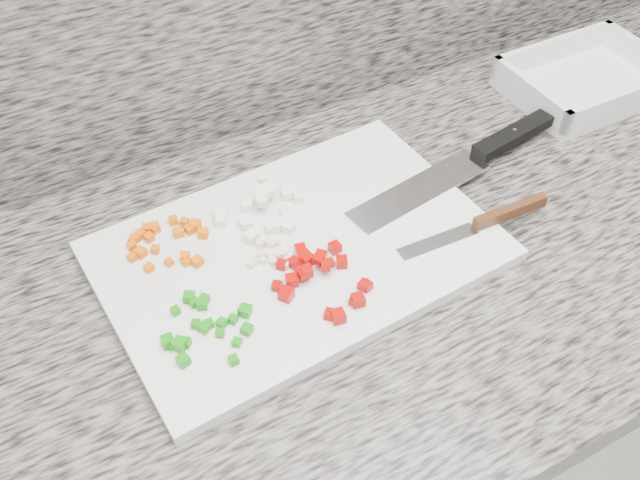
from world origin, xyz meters
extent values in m
cube|color=beige|center=(0.00, 1.44, 0.43)|extent=(3.92, 0.62, 0.86)
cube|color=#66605A|center=(0.00, 1.44, 0.88)|extent=(3.96, 0.64, 0.04)
cube|color=silver|center=(-0.11, 1.48, 0.91)|extent=(0.48, 0.34, 0.02)
cube|color=#D65704|center=(-0.29, 1.56, 0.92)|extent=(0.01, 0.01, 0.01)
cube|color=#D65704|center=(-0.28, 1.53, 0.92)|extent=(0.01, 0.01, 0.01)
cube|color=#D65704|center=(-0.23, 1.52, 0.92)|extent=(0.01, 0.01, 0.01)
cube|color=#D65704|center=(-0.20, 1.57, 0.92)|extent=(0.02, 0.02, 0.01)
cube|color=#D65704|center=(-0.20, 1.57, 0.92)|extent=(0.01, 0.01, 0.01)
cube|color=#D65704|center=(-0.27, 1.59, 0.92)|extent=(0.01, 0.01, 0.01)
cube|color=#D65704|center=(-0.28, 1.57, 0.92)|extent=(0.01, 0.01, 0.01)
cube|color=#D65704|center=(-0.21, 1.58, 0.92)|extent=(0.01, 0.01, 0.01)
cube|color=#D65704|center=(-0.26, 1.55, 0.92)|extent=(0.01, 0.01, 0.01)
cube|color=#D65704|center=(-0.21, 1.57, 0.92)|extent=(0.01, 0.01, 0.01)
cube|color=#D65704|center=(-0.20, 1.55, 0.92)|extent=(0.02, 0.02, 0.01)
cube|color=#D65704|center=(-0.26, 1.58, 0.92)|extent=(0.01, 0.01, 0.01)
cube|color=#D65704|center=(-0.24, 1.52, 0.92)|extent=(0.01, 0.01, 0.01)
cube|color=#D65704|center=(-0.25, 1.59, 0.92)|extent=(0.01, 0.01, 0.01)
cube|color=#D65704|center=(-0.23, 1.57, 0.92)|extent=(0.01, 0.01, 0.01)
cube|color=#D65704|center=(-0.25, 1.53, 0.92)|extent=(0.01, 0.01, 0.01)
cube|color=#D65704|center=(-0.28, 1.56, 0.92)|extent=(0.02, 0.02, 0.01)
cube|color=#D65704|center=(-0.28, 1.58, 0.92)|extent=(0.01, 0.01, 0.01)
cube|color=#D65704|center=(-0.25, 1.59, 0.92)|extent=(0.01, 0.01, 0.01)
cube|color=#D65704|center=(-0.22, 1.51, 0.92)|extent=(0.01, 0.01, 0.01)
cube|color=#D65704|center=(-0.26, 1.59, 0.92)|extent=(0.01, 0.01, 0.01)
cube|color=#D65704|center=(-0.22, 1.59, 0.92)|extent=(0.01, 0.01, 0.01)
cube|color=#D65704|center=(-0.28, 1.58, 0.92)|extent=(0.01, 0.01, 0.01)
cube|color=white|center=(-0.12, 1.56, 0.93)|extent=(0.02, 0.02, 0.01)
cube|color=white|center=(-0.11, 1.52, 0.92)|extent=(0.02, 0.02, 0.01)
cube|color=white|center=(-0.12, 1.52, 0.92)|extent=(0.01, 0.01, 0.01)
cube|color=white|center=(-0.13, 1.57, 0.92)|extent=(0.01, 0.01, 0.01)
cube|color=white|center=(-0.10, 1.51, 0.92)|extent=(0.02, 0.02, 0.01)
cube|color=white|center=(-0.15, 1.54, 0.92)|extent=(0.02, 0.02, 0.01)
cube|color=white|center=(-0.08, 1.56, 0.92)|extent=(0.01, 0.01, 0.01)
cube|color=white|center=(-0.17, 1.57, 0.92)|extent=(0.02, 0.02, 0.01)
cube|color=white|center=(-0.10, 1.54, 0.92)|extent=(0.01, 0.01, 0.01)
cube|color=white|center=(-0.07, 1.55, 0.92)|extent=(0.02, 0.02, 0.01)
cube|color=white|center=(-0.09, 1.61, 0.92)|extent=(0.01, 0.01, 0.01)
cube|color=white|center=(-0.17, 1.57, 0.92)|extent=(0.02, 0.02, 0.01)
cube|color=white|center=(-0.10, 1.51, 0.92)|extent=(0.01, 0.01, 0.01)
cube|color=white|center=(-0.08, 1.56, 0.92)|extent=(0.02, 0.02, 0.01)
cube|color=white|center=(-0.13, 1.57, 0.92)|extent=(0.01, 0.01, 0.01)
cube|color=white|center=(-0.12, 1.56, 0.93)|extent=(0.02, 0.02, 0.01)
cube|color=white|center=(-0.17, 1.56, 0.92)|extent=(0.02, 0.02, 0.01)
cube|color=white|center=(-0.07, 1.57, 0.92)|extent=(0.01, 0.01, 0.01)
cube|color=white|center=(-0.15, 1.52, 0.92)|extent=(0.02, 0.02, 0.01)
cube|color=white|center=(-0.10, 1.57, 0.93)|extent=(0.01, 0.01, 0.01)
cube|color=white|center=(-0.15, 1.55, 0.92)|extent=(0.01, 0.01, 0.01)
cube|color=white|center=(-0.11, 1.57, 0.93)|extent=(0.02, 0.02, 0.01)
cube|color=white|center=(-0.15, 1.54, 0.92)|extent=(0.02, 0.02, 0.01)
cube|color=white|center=(-0.09, 1.59, 0.92)|extent=(0.01, 0.01, 0.01)
cube|color=white|center=(-0.10, 1.52, 0.92)|extent=(0.02, 0.02, 0.01)
cube|color=#157C0B|center=(-0.29, 1.39, 0.92)|extent=(0.01, 0.01, 0.01)
cube|color=#157C0B|center=(-0.24, 1.36, 0.92)|extent=(0.01, 0.01, 0.01)
cube|color=#157C0B|center=(-0.22, 1.41, 0.92)|extent=(0.01, 0.01, 0.01)
cube|color=#157C0B|center=(-0.24, 1.40, 0.92)|extent=(0.01, 0.01, 0.01)
cube|color=#157C0B|center=(-0.21, 1.42, 0.92)|extent=(0.02, 0.02, 0.01)
cube|color=#157C0B|center=(-0.25, 1.42, 0.92)|extent=(0.01, 0.01, 0.01)
cube|color=#157C0B|center=(-0.23, 1.41, 0.92)|extent=(0.01, 0.01, 0.01)
cube|color=#157C0B|center=(-0.26, 1.43, 0.92)|extent=(0.01, 0.01, 0.01)
cube|color=#157C0B|center=(-0.28, 1.41, 0.92)|extent=(0.01, 0.01, 0.01)
cube|color=#157C0B|center=(-0.21, 1.39, 0.92)|extent=(0.02, 0.02, 0.01)
cube|color=#157C0B|center=(-0.25, 1.46, 0.92)|extent=(0.02, 0.02, 0.01)
cube|color=#157C0B|center=(-0.24, 1.45, 0.92)|extent=(0.01, 0.01, 0.01)
cube|color=#157C0B|center=(-0.25, 1.46, 0.92)|extent=(0.01, 0.01, 0.01)
cube|color=#157C0B|center=(-0.24, 1.45, 0.92)|extent=(0.01, 0.01, 0.01)
cube|color=#157C0B|center=(-0.27, 1.46, 0.92)|extent=(0.01, 0.01, 0.01)
cube|color=#157C0B|center=(-0.23, 1.38, 0.92)|extent=(0.01, 0.01, 0.01)
cube|color=#157C0B|center=(-0.29, 1.42, 0.92)|extent=(0.01, 0.01, 0.01)
cube|color=#157C0B|center=(-0.29, 1.41, 0.92)|extent=(0.01, 0.01, 0.01)
cube|color=#157C0B|center=(-0.29, 1.41, 0.92)|extent=(0.02, 0.02, 0.01)
cube|color=#157C0B|center=(-0.25, 1.42, 0.92)|extent=(0.01, 0.01, 0.01)
cube|color=#9E0602|center=(-0.16, 1.43, 0.92)|extent=(0.02, 0.02, 0.01)
cube|color=#9E0602|center=(-0.16, 1.42, 0.92)|extent=(0.02, 0.02, 0.01)
cube|color=#9E0602|center=(-0.13, 1.43, 0.92)|extent=(0.02, 0.02, 0.01)
cube|color=#9E0602|center=(-0.09, 1.43, 0.93)|extent=(0.01, 0.01, 0.01)
cube|color=#9E0602|center=(-0.09, 1.37, 0.92)|extent=(0.02, 0.02, 0.01)
cube|color=#9E0602|center=(-0.12, 1.36, 0.92)|extent=(0.02, 0.02, 0.01)
cube|color=#9E0602|center=(-0.07, 1.45, 0.92)|extent=(0.01, 0.01, 0.01)
cube|color=#9E0602|center=(-0.09, 1.45, 0.92)|extent=(0.02, 0.02, 0.01)
cube|color=#9E0602|center=(-0.13, 1.37, 0.92)|extent=(0.02, 0.02, 0.01)
cube|color=#9E0602|center=(-0.07, 1.38, 0.92)|extent=(0.01, 0.01, 0.01)
cube|color=#9E0602|center=(-0.08, 1.43, 0.92)|extent=(0.02, 0.02, 0.01)
cube|color=#9E0602|center=(-0.10, 1.44, 0.93)|extent=(0.01, 0.01, 0.01)
cube|color=#9E0602|center=(-0.11, 1.47, 0.92)|extent=(0.02, 0.02, 0.01)
cube|color=#9E0602|center=(-0.12, 1.43, 0.93)|extent=(0.02, 0.02, 0.01)
cube|color=#9E0602|center=(-0.11, 1.45, 0.92)|extent=(0.02, 0.02, 0.01)
cube|color=#9E0602|center=(-0.13, 1.46, 0.92)|extent=(0.01, 0.01, 0.01)
cube|color=#9E0602|center=(-0.14, 1.46, 0.92)|extent=(0.02, 0.02, 0.01)
cube|color=#9E0602|center=(-0.11, 1.45, 0.92)|extent=(0.01, 0.01, 0.01)
cube|color=#9E0602|center=(-0.09, 1.37, 0.92)|extent=(0.02, 0.02, 0.01)
cube|color=#9E0602|center=(-0.13, 1.43, 0.93)|extent=(0.01, 0.01, 0.01)
cube|color=#9E0602|center=(-0.14, 1.43, 0.92)|extent=(0.02, 0.02, 0.01)
cube|color=#9E0602|center=(-0.07, 1.39, 0.92)|extent=(0.02, 0.02, 0.01)
cube|color=#9E0602|center=(-0.10, 1.42, 0.93)|extent=(0.01, 0.01, 0.01)
cube|color=#9E0602|center=(-0.11, 1.46, 0.92)|extent=(0.02, 0.02, 0.01)
cube|color=beige|center=(-0.16, 1.48, 0.92)|extent=(0.01, 0.01, 0.01)
cube|color=beige|center=(-0.13, 1.50, 0.92)|extent=(0.01, 0.01, 0.01)
cube|color=beige|center=(-0.13, 1.50, 0.92)|extent=(0.01, 0.01, 0.01)
cube|color=beige|center=(-0.15, 1.50, 0.92)|extent=(0.01, 0.01, 0.01)
cube|color=beige|center=(-0.15, 1.47, 0.92)|extent=(0.01, 0.01, 0.01)
cube|color=beige|center=(-0.14, 1.48, 0.92)|extent=(0.01, 0.01, 0.01)
cube|color=beige|center=(-0.17, 1.48, 0.92)|extent=(0.01, 0.01, 0.01)
cube|color=beige|center=(-0.14, 1.50, 0.92)|extent=(0.01, 0.01, 0.01)
cube|color=beige|center=(-0.14, 1.46, 0.92)|extent=(0.01, 0.01, 0.01)
cube|color=beige|center=(-0.17, 1.48, 0.92)|extent=(0.01, 0.01, 0.01)
cube|color=beige|center=(-0.13, 1.46, 0.92)|extent=(0.01, 0.01, 0.01)
cube|color=beige|center=(-0.15, 1.48, 0.92)|extent=(0.01, 0.01, 0.01)
cube|color=beige|center=(-0.13, 1.47, 0.92)|extent=(0.01, 0.01, 0.01)
cube|color=white|center=(0.08, 1.49, 0.92)|extent=(0.22, 0.08, 0.00)
cube|color=black|center=(0.25, 1.52, 0.92)|extent=(0.14, 0.05, 0.02)
cylinder|color=white|center=(0.25, 1.52, 0.93)|extent=(0.01, 0.01, 0.00)
cube|color=white|center=(0.04, 1.40, 0.92)|extent=(0.11, 0.03, 0.00)
cube|color=#462111|center=(0.15, 1.40, 0.92)|extent=(0.11, 0.02, 0.02)
cylinder|color=white|center=(0.15, 1.40, 0.93)|extent=(0.01, 0.01, 0.00)
cube|color=silver|center=(0.44, 1.58, 0.91)|extent=(0.24, 0.17, 0.01)
cube|color=silver|center=(0.44, 1.66, 0.93)|extent=(0.24, 0.01, 0.04)
cube|color=silver|center=(0.44, 1.50, 0.93)|extent=(0.24, 0.01, 0.04)
cube|color=silver|center=(0.33, 1.58, 0.93)|extent=(0.01, 0.17, 0.04)
camera|label=1|loc=(-0.37, 0.95, 1.54)|focal=40.00mm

